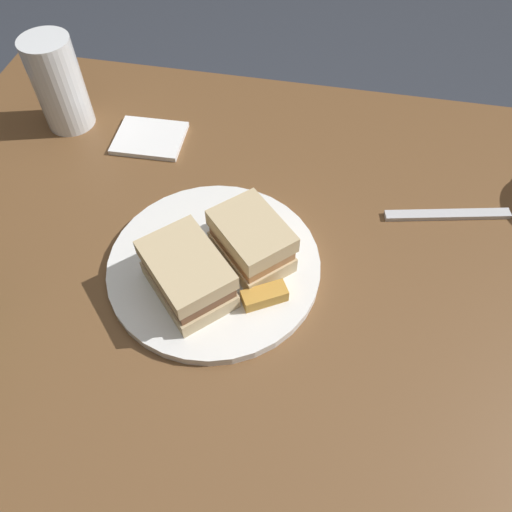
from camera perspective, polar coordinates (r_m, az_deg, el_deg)
ground_plane at (r=1.34m, az=2.50°, el=-20.19°), size 6.00×6.00×0.00m
dining_table at (r=0.99m, az=3.29°, el=-14.11°), size 1.22×0.83×0.75m
plate at (r=0.66m, az=-4.81°, el=-1.07°), size 0.28×0.28×0.01m
sandwich_half_left at (r=0.60m, az=-7.87°, el=-2.16°), size 0.13×0.14×0.06m
sandwich_half_right at (r=0.63m, az=-0.51°, el=1.68°), size 0.12×0.12×0.07m
potato_wedge_front at (r=0.63m, az=1.83°, el=-1.24°), size 0.05×0.05×0.02m
potato_wedge_middle at (r=0.62m, az=-4.58°, el=-3.77°), size 0.05×0.04×0.02m
potato_wedge_back at (r=0.62m, az=-6.11°, el=-3.50°), size 0.06×0.05×0.02m
potato_wedge_left_edge at (r=0.61m, az=0.98°, el=-4.59°), size 0.06×0.05×0.02m
potato_wedge_right_edge at (r=0.61m, az=-6.31°, el=-4.91°), size 0.05×0.05×0.02m
pint_glass at (r=0.89m, az=-21.51°, el=17.37°), size 0.08×0.08×0.15m
napkin at (r=0.85m, az=-12.10°, el=13.10°), size 0.11×0.09×0.01m
fork at (r=0.77m, az=21.11°, el=4.46°), size 0.18×0.05×0.01m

